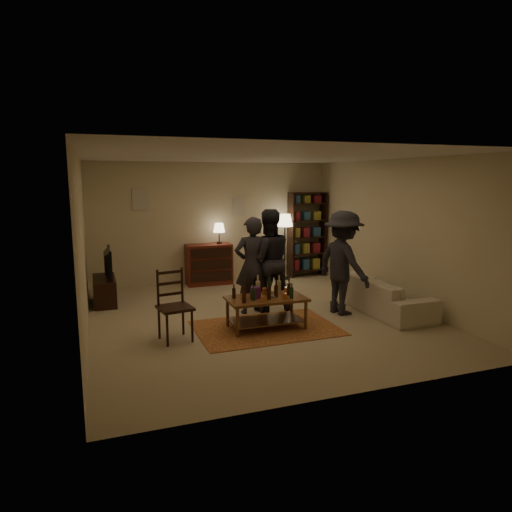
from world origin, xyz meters
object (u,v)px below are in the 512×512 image
person_right (268,260)px  person_by_sofa (343,263)px  bookshelf (307,233)px  sofa (383,294)px  tv_stand (104,284)px  dresser (209,263)px  floor_lamp (285,225)px  coffee_table (266,302)px  dining_chair (173,302)px  person_left (252,265)px

person_right → person_by_sofa: 1.31m
bookshelf → sofa: (-0.05, -3.18, -0.73)m
sofa → person_right: person_right is taller
tv_stand → dresser: (2.25, 0.91, 0.09)m
bookshelf → floor_lamp: size_ratio=1.32×
coffee_table → dresser: (-0.09, 3.30, 0.04)m
dresser → bookshelf: 2.50m
sofa → person_by_sofa: size_ratio=1.16×
dresser → floor_lamp: bearing=-2.0°
dining_chair → person_right: bearing=17.7°
tv_stand → floor_lamp: 4.24m
coffee_table → dining_chair: bearing=179.9°
coffee_table → tv_stand: 3.35m
coffee_table → floor_lamp: 3.76m
coffee_table → person_left: 0.98m
dining_chair → person_left: size_ratio=0.63×
sofa → dining_chair: bearing=92.8°
dresser → floor_lamp: (1.80, -0.06, 0.81)m
dining_chair → tv_stand: size_ratio=1.00×
dining_chair → person_right: 2.11m
tv_stand → person_right: bearing=-27.4°
tv_stand → bookshelf: (4.69, 0.98, 0.65)m
dining_chair → dresser: 3.57m
person_right → tv_stand: bearing=-21.6°
coffee_table → person_left: bearing=84.8°
person_left → dining_chair: bearing=32.2°
coffee_table → person_right: bearing=67.0°
coffee_table → floor_lamp: (1.71, 3.24, 0.85)m
coffee_table → person_right: (0.41, 0.96, 0.47)m
tv_stand → sofa: size_ratio=0.51×
coffee_table → person_by_sofa: size_ratio=0.69×
bookshelf → person_left: bearing=-132.4°
tv_stand → person_right: person_right is taller
dresser → person_by_sofa: size_ratio=0.75×
coffee_table → person_right: person_right is taller
dresser → person_right: bearing=-78.0°
tv_stand → floor_lamp: bearing=11.8°
dining_chair → person_left: bearing=20.3°
dining_chair → floor_lamp: bearing=36.0°
bookshelf → person_right: 3.09m
dining_chair → tv_stand: 2.55m
dining_chair → dresser: bearing=58.0°
person_right → person_by_sofa: (1.14, -0.64, -0.01)m
person_by_sofa → dining_chair: bearing=84.7°
sofa → person_left: person_left is taller
person_by_sofa → person_right: bearing=49.3°
coffee_table → bookshelf: size_ratio=0.61×
person_right → bookshelf: bearing=-123.1°
person_left → tv_stand: bearing=-29.6°
coffee_table → bookshelf: bookshelf is taller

